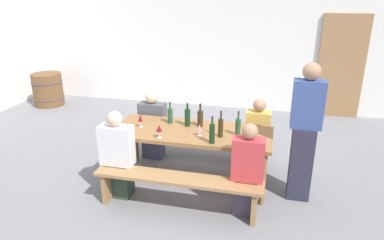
# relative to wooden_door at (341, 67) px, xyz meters

# --- Properties ---
(ground_plane) EXTENTS (24.00, 24.00, 0.00)m
(ground_plane) POSITION_rel_wooden_door_xyz_m (-2.32, -3.34, -1.05)
(ground_plane) COLOR slate
(back_wall) EXTENTS (14.00, 0.20, 3.20)m
(back_wall) POSITION_rel_wooden_door_xyz_m (-2.32, 0.14, 0.55)
(back_wall) COLOR white
(back_wall) RESTS_ON ground
(wooden_door) EXTENTS (0.90, 0.06, 2.10)m
(wooden_door) POSITION_rel_wooden_door_xyz_m (0.00, 0.00, 0.00)
(wooden_door) COLOR #9E7247
(wooden_door) RESTS_ON ground
(tasting_table) EXTENTS (2.12, 0.87, 0.75)m
(tasting_table) POSITION_rel_wooden_door_xyz_m (-2.32, -3.34, -0.37)
(tasting_table) COLOR olive
(tasting_table) RESTS_ON ground
(bench_near) EXTENTS (2.02, 0.30, 0.45)m
(bench_near) POSITION_rel_wooden_door_xyz_m (-2.32, -4.08, -0.69)
(bench_near) COLOR #9E7247
(bench_near) RESTS_ON ground
(bench_far) EXTENTS (2.02, 0.30, 0.45)m
(bench_far) POSITION_rel_wooden_door_xyz_m (-2.32, -2.61, -0.69)
(bench_far) COLOR #9E7247
(bench_far) RESTS_ON ground
(wine_bottle_0) EXTENTS (0.07, 0.07, 0.33)m
(wine_bottle_0) POSITION_rel_wooden_door_xyz_m (-1.70, -3.36, -0.18)
(wine_bottle_0) COLOR #234C2D
(wine_bottle_0) RESTS_ON tasting_table
(wine_bottle_1) EXTENTS (0.07, 0.07, 0.35)m
(wine_bottle_1) POSITION_rel_wooden_door_xyz_m (-1.91, -3.46, -0.17)
(wine_bottle_1) COLOR #332814
(wine_bottle_1) RESTS_ON tasting_table
(wine_bottle_2) EXTENTS (0.07, 0.07, 0.35)m
(wine_bottle_2) POSITION_rel_wooden_door_xyz_m (-1.98, -3.68, -0.17)
(wine_bottle_2) COLOR #143319
(wine_bottle_2) RESTS_ON tasting_table
(wine_bottle_3) EXTENTS (0.07, 0.07, 0.31)m
(wine_bottle_3) POSITION_rel_wooden_door_xyz_m (-2.68, -3.14, -0.19)
(wine_bottle_3) COLOR #234C2D
(wine_bottle_3) RESTS_ON tasting_table
(wine_bottle_4) EXTENTS (0.08, 0.08, 0.32)m
(wine_bottle_4) POSITION_rel_wooden_door_xyz_m (-2.24, -3.16, -0.18)
(wine_bottle_4) COLOR #332814
(wine_bottle_4) RESTS_ON tasting_table
(wine_bottle_5) EXTENTS (0.08, 0.08, 0.33)m
(wine_bottle_5) POSITION_rel_wooden_door_xyz_m (-2.42, -3.19, -0.17)
(wine_bottle_5) COLOR #143319
(wine_bottle_5) RESTS_ON tasting_table
(wine_glass_0) EXTENTS (0.06, 0.06, 0.16)m
(wine_glass_0) POSITION_rel_wooden_door_xyz_m (-2.18, -3.50, -0.19)
(wine_glass_0) COLOR silver
(wine_glass_0) RESTS_ON tasting_table
(wine_glass_1) EXTENTS (0.07, 0.07, 0.17)m
(wine_glass_1) POSITION_rel_wooden_door_xyz_m (-1.51, -3.64, -0.18)
(wine_glass_1) COLOR silver
(wine_glass_1) RESTS_ON tasting_table
(wine_glass_2) EXTENTS (0.06, 0.06, 0.18)m
(wine_glass_2) POSITION_rel_wooden_door_xyz_m (-3.03, -3.38, -0.18)
(wine_glass_2) COLOR silver
(wine_glass_2) RESTS_ON tasting_table
(wine_glass_3) EXTENTS (0.08, 0.08, 0.17)m
(wine_glass_3) POSITION_rel_wooden_door_xyz_m (-2.66, -3.68, -0.17)
(wine_glass_3) COLOR silver
(wine_glass_3) RESTS_ON tasting_table
(seated_guest_near_0) EXTENTS (0.42, 0.24, 1.15)m
(seated_guest_near_0) POSITION_rel_wooden_door_xyz_m (-3.14, -3.93, -0.51)
(seated_guest_near_0) COLOR #2D3F33
(seated_guest_near_0) RESTS_ON ground
(seated_guest_near_1) EXTENTS (0.37, 0.24, 1.14)m
(seated_guest_near_1) POSITION_rel_wooden_door_xyz_m (-1.51, -3.93, -0.51)
(seated_guest_near_1) COLOR #463C52
(seated_guest_near_1) RESTS_ON ground
(seated_guest_far_0) EXTENTS (0.41, 0.24, 1.09)m
(seated_guest_far_0) POSITION_rel_wooden_door_xyz_m (-3.09, -2.76, -0.54)
(seated_guest_far_0) COLOR #454663
(seated_guest_far_0) RESTS_ON ground
(seated_guest_far_1) EXTENTS (0.36, 0.24, 1.08)m
(seated_guest_far_1) POSITION_rel_wooden_door_xyz_m (-1.47, -2.76, -0.54)
(seated_guest_far_1) COLOR navy
(seated_guest_far_1) RESTS_ON ground
(standing_host) EXTENTS (0.36, 0.24, 1.75)m
(standing_host) POSITION_rel_wooden_door_xyz_m (-0.89, -3.43, -0.19)
(standing_host) COLOR #2B2B3C
(standing_host) RESTS_ON ground
(wine_barrel) EXTENTS (0.70, 0.70, 0.74)m
(wine_barrel) POSITION_rel_wooden_door_xyz_m (-6.37, -0.77, -0.68)
(wine_barrel) COLOR brown
(wine_barrel) RESTS_ON ground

